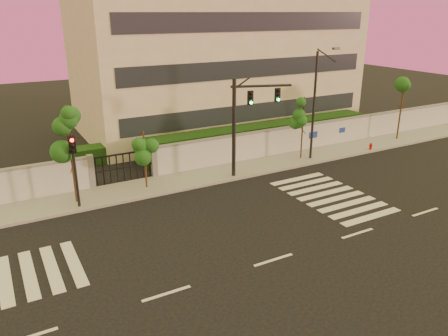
{
  "coord_description": "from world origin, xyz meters",
  "views": [
    {
      "loc": [
        -9.91,
        -13.47,
        10.26
      ],
      "look_at": [
        0.84,
        6.0,
        2.25
      ],
      "focal_mm": 35.0,
      "sensor_mm": 36.0,
      "label": 1
    }
  ],
  "objects": [
    {
      "name": "hedge_row",
      "position": [
        1.17,
        14.74,
        0.82
      ],
      "size": [
        41.0,
        4.25,
        1.8
      ],
      "color": "#153610",
      "rests_on": "ground"
    },
    {
      "name": "street_tree_d",
      "position": [
        -2.11,
        10.39,
        2.71
      ],
      "size": [
        1.37,
        1.09,
        3.68
      ],
      "color": "#382314",
      "rests_on": "ground"
    },
    {
      "name": "street_tree_f",
      "position": [
        19.93,
        10.45,
        3.67
      ],
      "size": [
        1.62,
        1.29,
        4.98
      ],
      "color": "#382314",
      "rests_on": "ground"
    },
    {
      "name": "streetlight_east",
      "position": [
        10.23,
        9.78,
        4.37
      ],
      "size": [
        0.48,
        1.95,
        8.09
      ],
      "color": "black",
      "rests_on": "ground"
    },
    {
      "name": "institutional_building",
      "position": [
        9.0,
        21.99,
        6.16
      ],
      "size": [
        24.4,
        12.4,
        12.25
      ],
      "color": "beige",
      "rests_on": "ground"
    },
    {
      "name": "sidewalk",
      "position": [
        0.0,
        10.5,
        0.07
      ],
      "size": [
        60.0,
        3.0,
        0.15
      ],
      "primitive_type": "cube",
      "color": "gray",
      "rests_on": "ground"
    },
    {
      "name": "road_markings",
      "position": [
        -1.58,
        3.76,
        0.01
      ],
      "size": [
        57.0,
        7.62,
        0.02
      ],
      "color": "silver",
      "rests_on": "ground"
    },
    {
      "name": "traffic_signal_main",
      "position": [
        4.33,
        9.54,
        4.07
      ],
      "size": [
        3.99,
        1.43,
        6.44
      ],
      "rotation": [
        0.0,
        0.0,
        -0.33
      ],
      "color": "black",
      "rests_on": "ground"
    },
    {
      "name": "traffic_signal_secondary",
      "position": [
        -6.3,
        9.52,
        2.69
      ],
      "size": [
        0.33,
        0.33,
        4.24
      ],
      "rotation": [
        0.0,
        0.0,
        -0.33
      ],
      "color": "black",
      "rests_on": "ground"
    },
    {
      "name": "fire_hydrant",
      "position": [
        15.65,
        9.31,
        0.34
      ],
      "size": [
        0.26,
        0.25,
        0.68
      ],
      "rotation": [
        0.0,
        0.0,
        0.16
      ],
      "color": "#B40C10",
      "rests_on": "ground"
    },
    {
      "name": "street_tree_c",
      "position": [
        -6.27,
        10.28,
        4.14
      ],
      "size": [
        1.53,
        1.22,
        5.63
      ],
      "color": "#382314",
      "rests_on": "ground"
    },
    {
      "name": "perimeter_wall",
      "position": [
        0.1,
        12.0,
        1.07
      ],
      "size": [
        60.0,
        0.36,
        2.2
      ],
      "color": "#B0B2B7",
      "rests_on": "ground"
    },
    {
      "name": "street_tree_e",
      "position": [
        9.68,
        10.36,
        3.4
      ],
      "size": [
        1.3,
        1.04,
        4.63
      ],
      "color": "#382314",
      "rests_on": "ground"
    },
    {
      "name": "ground",
      "position": [
        0.0,
        0.0,
        0.0
      ],
      "size": [
        120.0,
        120.0,
        0.0
      ],
      "primitive_type": "plane",
      "color": "black",
      "rests_on": "ground"
    }
  ]
}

